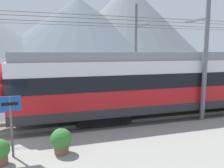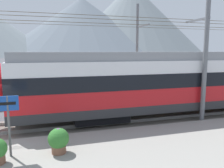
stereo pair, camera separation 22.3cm
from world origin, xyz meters
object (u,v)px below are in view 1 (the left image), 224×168
Objects in this scene: train_near_platform at (204,79)px; platform_sign at (11,113)px; potted_plant_platform_edge at (61,140)px; catenary_mast_far_side at (137,48)px; catenary_mast_mid at (205,43)px.

platform_sign is at bearing -161.59° from train_near_platform.
train_near_platform is 27.24× the size of potted_plant_platform_edge.
catenary_mast_mid is at bearing -91.12° from catenary_mast_far_side.
catenary_mast_mid reaches higher than catenary_mast_far_side.
platform_sign is at bearing 172.02° from potted_plant_platform_edge.
catenary_mast_far_side is 54.02× the size of potted_plant_platform_edge.
catenary_mast_far_side is 14.26m from potted_plant_platform_edge.
catenary_mast_far_side is 14.82m from platform_sign.
catenary_mast_mid reaches higher than potted_plant_platform_edge.
potted_plant_platform_edge is at bearing -124.43° from catenary_mast_far_side.
potted_plant_platform_edge is at bearing -163.88° from catenary_mast_mid.
train_near_platform is at bearing 18.41° from platform_sign.
potted_plant_platform_edge is (-7.65, -2.21, -3.53)m from catenary_mast_mid.
platform_sign is (-9.43, -11.19, -2.37)m from catenary_mast_far_side.
catenary_mast_far_side is (-1.15, 7.67, 2.00)m from train_near_platform.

